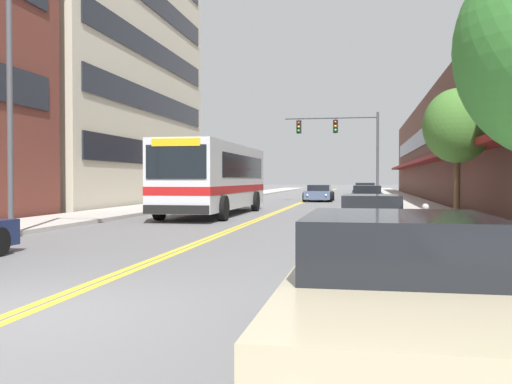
{
  "coord_description": "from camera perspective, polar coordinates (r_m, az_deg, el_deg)",
  "views": [
    {
      "loc": [
        4.1,
        -6.29,
        1.64
      ],
      "look_at": [
        -0.55,
        18.79,
        1.05
      ],
      "focal_mm": 40.0,
      "sensor_mm": 36.0,
      "label": 1
    }
  ],
  "objects": [
    {
      "name": "sidewalk_right",
      "position": [
        43.42,
        14.45,
        -0.79
      ],
      "size": [
        3.19,
        106.0,
        0.15
      ],
      "color": "#B2ADA5",
      "rests_on": "ground_plane"
    },
    {
      "name": "car_beige_parked_right_foreground",
      "position": [
        5.06,
        14.08,
        -10.39
      ],
      "size": [
        2.09,
        4.66,
        1.33
      ],
      "color": "#BCAD89",
      "rests_on": "ground_plane"
    },
    {
      "name": "street_tree_right_mid",
      "position": [
        21.54,
        19.5,
        6.23
      ],
      "size": [
        2.4,
        2.4,
        4.7
      ],
      "color": "brown",
      "rests_on": "sidewalk_right"
    },
    {
      "name": "car_black_parked_right_mid",
      "position": [
        32.03,
        11.04,
        -0.55
      ],
      "size": [
        1.99,
        4.2,
        1.28
      ],
      "color": "black",
      "rests_on": "ground_plane"
    },
    {
      "name": "centre_line",
      "position": [
        43.51,
        5.09,
        -0.84
      ],
      "size": [
        0.34,
        106.0,
        0.01
      ],
      "color": "yellow",
      "rests_on": "ground_plane"
    },
    {
      "name": "street_lamp_left_near",
      "position": [
        17.06,
        -22.74,
        12.24
      ],
      "size": [
        1.99,
        0.28,
        8.36
      ],
      "color": "#47474C",
      "rests_on": "ground_plane"
    },
    {
      "name": "traffic_signal_mast",
      "position": [
        40.73,
        8.87,
        5.35
      ],
      "size": [
        6.58,
        0.38,
        6.3
      ],
      "color": "#47474C",
      "rests_on": "ground_plane"
    },
    {
      "name": "sidewalk_left",
      "position": [
        44.74,
        -3.99,
        -0.69
      ],
      "size": [
        3.19,
        106.0,
        0.15
      ],
      "color": "#B2ADA5",
      "rests_on": "ground_plane"
    },
    {
      "name": "storefront_row_right",
      "position": [
        44.24,
        22.04,
        4.33
      ],
      "size": [
        9.1,
        68.0,
        8.08
      ],
      "color": "brown",
      "rests_on": "ground_plane"
    },
    {
      "name": "car_silver_parked_right_end",
      "position": [
        49.26,
        10.85,
        0.1
      ],
      "size": [
        2.1,
        4.56,
        1.31
      ],
      "color": "#B7B7BC",
      "rests_on": "ground_plane"
    },
    {
      "name": "ground_plane",
      "position": [
        43.51,
        5.09,
        -0.85
      ],
      "size": [
        240.0,
        240.0,
        0.0
      ],
      "primitive_type": "plane",
      "color": "slate"
    },
    {
      "name": "car_white_parked_left_mid",
      "position": [
        37.12,
        -2.79,
        -0.34
      ],
      "size": [
        2.08,
        4.43,
        1.21
      ],
      "color": "white",
      "rests_on": "ground_plane"
    },
    {
      "name": "city_bus",
      "position": [
        26.3,
        -4.04,
        1.64
      ],
      "size": [
        2.9,
        11.32,
        3.16
      ],
      "color": "silver",
      "rests_on": "ground_plane"
    },
    {
      "name": "car_champagne_parked_right_far",
      "position": [
        15.53,
        11.45,
        -2.65
      ],
      "size": [
        2.04,
        4.89,
        1.21
      ],
      "color": "beige",
      "rests_on": "ground_plane"
    },
    {
      "name": "car_slate_blue_moving_lead",
      "position": [
        42.09,
        6.32,
        -0.14
      ],
      "size": [
        2.1,
        4.52,
        1.2
      ],
      "color": "#475675",
      "rests_on": "ground_plane"
    },
    {
      "name": "fire_hydrant",
      "position": [
        17.46,
        16.56,
        -2.38
      ],
      "size": [
        0.31,
        0.23,
        0.77
      ],
      "color": "#B7B7BC",
      "rests_on": "sidewalk_right"
    }
  ]
}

